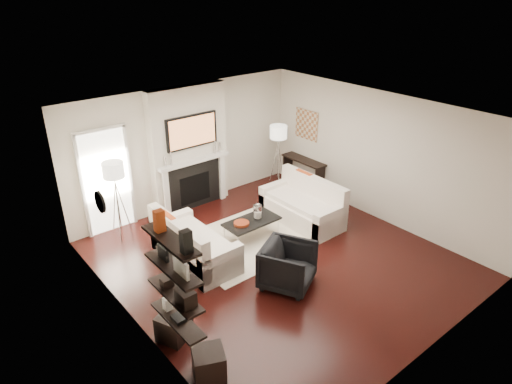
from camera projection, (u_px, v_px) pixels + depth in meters
room_envelope at (278, 193)px, 7.80m from camera, size 6.00×6.00×6.00m
chimney_breast at (189, 149)px, 9.81m from camera, size 1.80×0.25×2.70m
fireplace_surround at (195, 186)px, 10.07m from camera, size 1.30×0.02×1.04m
firebox at (195, 189)px, 10.10m from camera, size 0.75×0.02×0.65m
mantel_pilaster_l at (166, 194)px, 9.62m from camera, size 0.12×0.08×1.10m
mantel_pilaster_r at (222, 177)px, 10.45m from camera, size 0.12×0.08×1.10m
mantel_shelf at (194, 161)px, 9.78m from camera, size 1.70×0.18×0.07m
tv_body at (192, 131)px, 9.51m from camera, size 1.20×0.06×0.70m
tv_screen at (193, 132)px, 9.49m from camera, size 1.10×0.00×0.62m
candlestick_l_tall at (171, 159)px, 9.39m from camera, size 0.04×0.04×0.30m
candlestick_l_short at (165, 162)px, 9.33m from camera, size 0.04×0.04×0.24m
candlestick_r_tall at (215, 147)px, 10.02m from camera, size 0.04×0.04×0.30m
candlestick_r_short at (220, 147)px, 10.11m from camera, size 0.04×0.04×0.24m
hallway_panel at (107, 182)px, 8.95m from camera, size 0.90×0.02×2.10m
door_trim_l at (83, 189)px, 8.66m from camera, size 0.06×0.06×2.16m
door_trim_r at (130, 176)px, 9.21m from camera, size 0.06×0.06×2.16m
door_trim_top at (99, 129)px, 8.47m from camera, size 1.02×0.06×0.06m
rug at (249, 240)px, 8.99m from camera, size 2.60×2.00×0.01m
loveseat_left_base at (195, 250)px, 8.26m from camera, size 0.85×1.80×0.42m
loveseat_left_back at (178, 242)px, 7.94m from camera, size 0.18×1.80×0.80m
loveseat_left_arm_n at (221, 266)px, 7.66m from camera, size 0.85×0.18×0.60m
loveseat_left_arm_s at (173, 229)px, 8.79m from camera, size 0.85×0.18×0.60m
loveseat_left_cushion at (197, 237)px, 8.18m from camera, size 0.63×1.44×0.10m
pillow_left_orange at (169, 225)px, 8.06m from camera, size 0.10×0.42×0.42m
pillow_left_charcoal at (186, 239)px, 7.64m from camera, size 0.10×0.40×0.40m
loveseat_right_base at (301, 212)px, 9.61m from camera, size 0.85×1.80×0.42m
loveseat_right_back at (313, 194)px, 9.67m from camera, size 0.18×1.80×0.80m
loveseat_right_arm_n at (330, 223)px, 9.00m from camera, size 0.85×0.18×0.60m
loveseat_right_arm_s at (276, 195)px, 10.14m from camera, size 0.85×0.18×0.60m
loveseat_right_cushion at (300, 202)px, 9.47m from camera, size 0.63×1.44×0.10m
pillow_right_orange at (304, 181)px, 9.79m from camera, size 0.10×0.42×0.42m
pillow_right_charcoal at (324, 190)px, 9.37m from camera, size 0.10×0.40×0.40m
coffee_table at (252, 221)px, 8.85m from camera, size 1.10×0.55×0.04m
coffee_leg_nw at (238, 244)px, 8.50m from camera, size 0.02×0.02×0.38m
coffee_leg_ne at (278, 227)px, 9.07m from camera, size 0.02×0.02×0.38m
coffee_leg_sw at (224, 235)px, 8.81m from camera, size 0.02×0.02×0.38m
coffee_leg_se at (264, 219)px, 9.38m from camera, size 0.02×0.02×0.38m
hurricane_glass at (258, 212)px, 8.87m from camera, size 0.17×0.17×0.29m
hurricane_candle at (258, 215)px, 8.89m from camera, size 0.09×0.09×0.13m
copper_bowl at (241, 223)px, 8.69m from camera, size 0.30×0.30×0.05m
armchair at (288, 264)px, 7.51m from camera, size 1.07×1.05×0.83m
lamp_left_post at (119, 210)px, 8.84m from camera, size 0.02×0.02×1.20m
lamp_left_shade at (113, 170)px, 8.47m from camera, size 0.40×0.40×0.30m
lamp_left_leg_a at (124, 209)px, 8.90m from camera, size 0.25×0.02×1.23m
lamp_left_leg_b at (114, 209)px, 8.87m from camera, size 0.14×0.22×1.23m
lamp_left_leg_c at (118, 213)px, 8.74m from camera, size 0.14×0.22×1.23m
lamp_right_post at (278, 166)px, 10.89m from camera, size 0.02×0.02×1.20m
lamp_right_shade at (278, 132)px, 10.52m from camera, size 0.40×0.40×0.30m
lamp_right_leg_a at (281, 165)px, 10.95m from camera, size 0.25×0.02×1.23m
lamp_right_leg_b at (273, 166)px, 10.92m from camera, size 0.14×0.22×1.23m
lamp_right_leg_c at (279, 168)px, 10.79m from camera, size 0.14×0.22×1.23m
console_top at (304, 160)px, 10.89m from camera, size 0.35×1.20×0.04m
console_leg_n at (320, 182)px, 10.67m from camera, size 0.30×0.04×0.71m
console_leg_s at (288, 168)px, 11.43m from camera, size 0.30×0.04×0.71m
wall_art at (307, 125)px, 10.71m from camera, size 0.03×0.70×0.70m
shelf_bottom at (178, 320)px, 5.88m from camera, size 0.25×1.00×0.03m
shelf_lower at (175, 295)px, 5.71m from camera, size 0.25×1.00×0.04m
shelf_upper at (173, 268)px, 5.54m from camera, size 0.25×1.00×0.04m
shelf_top at (170, 240)px, 5.37m from camera, size 0.25×1.00×0.04m
decor_magfile_a at (186, 242)px, 5.04m from camera, size 0.12×0.10×0.28m
decor_magfile_b at (159, 221)px, 5.46m from camera, size 0.12×0.10×0.28m
decor_frame_a at (181, 267)px, 5.33m from camera, size 0.04×0.30×0.22m
decor_frame_b at (163, 253)px, 5.65m from camera, size 0.04×0.22×0.18m
decor_wine_rack at (186, 298)px, 5.48m from camera, size 0.18×0.25×0.20m
decor_box_small at (167, 282)px, 5.82m from camera, size 0.15×0.12×0.12m
decor_books at (178, 318)px, 5.84m from camera, size 0.14×0.20×0.05m
decor_box_tall at (168, 304)px, 6.01m from camera, size 0.10×0.10×0.18m
clock_rim at (100, 202)px, 6.72m from camera, size 0.04×0.34×0.34m
clock_face at (102, 201)px, 6.73m from camera, size 0.01×0.29×0.29m
ottoman_near at (174, 327)px, 6.49m from camera, size 0.53×0.53×0.40m
ottoman_far at (209, 364)px, 5.86m from camera, size 0.53×0.53×0.40m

